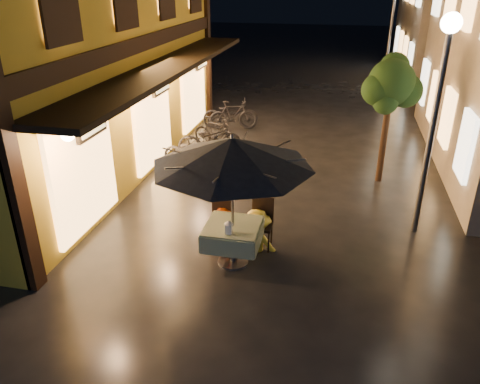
% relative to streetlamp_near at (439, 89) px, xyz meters
% --- Properties ---
extents(ground, '(90.00, 90.00, 0.00)m').
position_rel_streetlamp_near_xyz_m(ground, '(-3.00, -2.00, -2.92)').
color(ground, black).
rests_on(ground, ground).
extents(west_building, '(5.90, 11.40, 7.40)m').
position_rel_streetlamp_near_xyz_m(west_building, '(-8.72, 2.00, 0.79)').
color(west_building, gold).
rests_on(west_building, ground).
extents(street_tree, '(1.43, 1.20, 3.15)m').
position_rel_streetlamp_near_xyz_m(street_tree, '(-0.59, 2.51, -0.50)').
color(street_tree, black).
rests_on(street_tree, ground).
extents(streetlamp_near, '(0.36, 0.36, 4.23)m').
position_rel_streetlamp_near_xyz_m(streetlamp_near, '(0.00, 0.00, 0.00)').
color(streetlamp_near, '#59595E').
rests_on(streetlamp_near, ground).
extents(streetlamp_far, '(0.36, 0.36, 4.23)m').
position_rel_streetlamp_near_xyz_m(streetlamp_far, '(0.00, 12.00, 0.00)').
color(streetlamp_far, '#59595E').
rests_on(streetlamp_far, ground).
extents(cafe_table, '(0.99, 0.99, 0.78)m').
position_rel_streetlamp_near_xyz_m(cafe_table, '(-3.39, -1.95, -2.33)').
color(cafe_table, '#59595E').
rests_on(cafe_table, ground).
extents(patio_umbrella, '(2.78, 2.78, 2.46)m').
position_rel_streetlamp_near_xyz_m(patio_umbrella, '(-3.39, -1.95, -0.77)').
color(patio_umbrella, '#59595E').
rests_on(patio_umbrella, ground).
extents(cafe_chair_left, '(0.42, 0.42, 0.97)m').
position_rel_streetlamp_near_xyz_m(cafe_chair_left, '(-3.79, -1.21, -2.38)').
color(cafe_chair_left, black).
rests_on(cafe_chair_left, ground).
extents(cafe_chair_right, '(0.42, 0.42, 0.97)m').
position_rel_streetlamp_near_xyz_m(cafe_chair_right, '(-2.99, -1.21, -2.38)').
color(cafe_chair_right, black).
rests_on(cafe_chair_right, ground).
extents(table_lantern, '(0.16, 0.16, 0.25)m').
position_rel_streetlamp_near_xyz_m(table_lantern, '(-3.39, -2.25, -2.00)').
color(table_lantern, white).
rests_on(table_lantern, cafe_table).
extents(person_orange, '(0.88, 0.78, 1.51)m').
position_rel_streetlamp_near_xyz_m(person_orange, '(-3.75, -1.36, -2.16)').
color(person_orange, '#E24E00').
rests_on(person_orange, ground).
extents(person_yellow, '(1.01, 0.59, 1.55)m').
position_rel_streetlamp_near_xyz_m(person_yellow, '(-3.07, -1.35, -2.14)').
color(person_yellow, yellow).
rests_on(person_yellow, ground).
extents(bicycle_0, '(1.97, 0.99, 0.99)m').
position_rel_streetlamp_near_xyz_m(bicycle_0, '(-5.36, 2.09, -2.42)').
color(bicycle_0, black).
rests_on(bicycle_0, ground).
extents(bicycle_1, '(1.64, 0.82, 0.95)m').
position_rel_streetlamp_near_xyz_m(bicycle_1, '(-5.28, 2.03, -2.44)').
color(bicycle_1, black).
rests_on(bicycle_1, ground).
extents(bicycle_2, '(1.95, 1.31, 0.97)m').
position_rel_streetlamp_near_xyz_m(bicycle_2, '(-5.32, 3.40, -2.43)').
color(bicycle_2, black).
rests_on(bicycle_2, ground).
extents(bicycle_3, '(1.63, 1.00, 0.95)m').
position_rel_streetlamp_near_xyz_m(bicycle_3, '(-5.32, 4.00, -2.44)').
color(bicycle_3, black).
rests_on(bicycle_3, ground).
extents(bicycle_4, '(1.96, 1.10, 0.98)m').
position_rel_streetlamp_near_xyz_m(bicycle_4, '(-5.35, 6.11, -2.43)').
color(bicycle_4, black).
rests_on(bicycle_4, ground).
extents(bicycle_5, '(1.67, 0.85, 0.97)m').
position_rel_streetlamp_near_xyz_m(bicycle_5, '(-5.23, 5.97, -2.43)').
color(bicycle_5, black).
rests_on(bicycle_5, ground).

